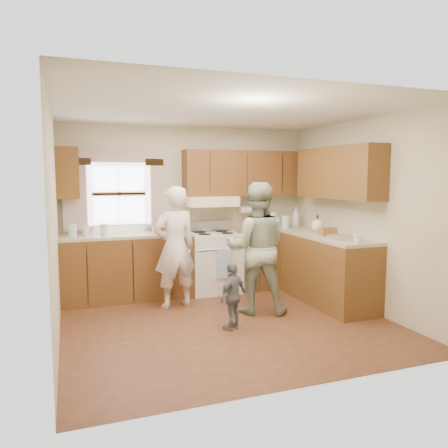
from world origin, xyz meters
name	(u,v)px	position (x,y,z in m)	size (l,w,h in m)	color
room	(228,219)	(0.00, 0.00, 1.25)	(3.80, 3.80, 3.80)	#482B16
kitchen_fixtures	(241,239)	(0.61, 1.08, 0.84)	(3.80, 2.25, 2.15)	#4B2810
stove	(213,261)	(0.30, 1.44, 0.47)	(0.76, 0.67, 1.07)	silver
woman_left	(175,247)	(-0.44, 0.85, 0.81)	(0.59, 0.39, 1.62)	silver
woman_right	(257,248)	(0.49, 0.26, 0.84)	(0.82, 0.64, 1.68)	#294736
child	(233,296)	(-0.02, -0.22, 0.39)	(0.46, 0.19, 0.78)	slate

